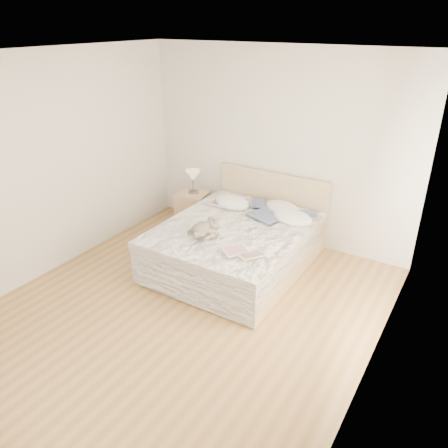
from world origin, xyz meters
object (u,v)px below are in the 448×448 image
(childrens_book, at_px, (244,253))
(teddy_bear, at_px, (201,233))
(photo_book, at_px, (221,204))
(nightstand, at_px, (193,210))
(bed, at_px, (237,244))
(table_lamp, at_px, (193,177))

(childrens_book, height_order, teddy_bear, teddy_bear)
(photo_book, xyz_separation_m, teddy_bear, (0.30, -0.93, 0.02))
(nightstand, relative_size, childrens_book, 1.34)
(teddy_bear, bearing_deg, bed, 88.34)
(nightstand, bearing_deg, table_lamp, 82.86)
(bed, bearing_deg, childrens_book, -55.33)
(photo_book, bearing_deg, table_lamp, 145.59)
(bed, distance_m, photo_book, 0.69)
(nightstand, xyz_separation_m, teddy_bear, (1.00, -1.21, 0.37))
(nightstand, relative_size, table_lamp, 1.59)
(photo_book, height_order, teddy_bear, teddy_bear)
(bed, height_order, table_lamp, bed)
(table_lamp, distance_m, photo_book, 0.78)
(teddy_bear, bearing_deg, table_lamp, 144.82)
(nightstand, distance_m, teddy_bear, 1.61)
(nightstand, bearing_deg, bed, -28.60)
(photo_book, bearing_deg, nightstand, 148.22)
(bed, xyz_separation_m, table_lamp, (-1.18, 0.68, 0.51))
(nightstand, xyz_separation_m, table_lamp, (0.00, 0.04, 0.53))
(bed, bearing_deg, nightstand, 151.40)
(nightstand, bearing_deg, teddy_bear, -50.39)
(nightstand, height_order, photo_book, photo_book)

